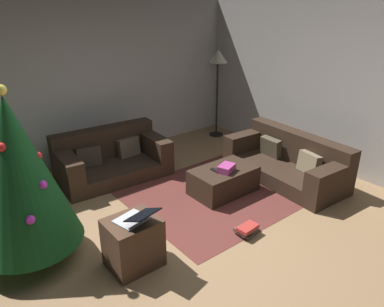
{
  "coord_description": "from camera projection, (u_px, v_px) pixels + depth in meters",
  "views": [
    {
      "loc": [
        -2.1,
        -2.61,
        2.56
      ],
      "look_at": [
        0.57,
        0.73,
        0.75
      ],
      "focal_mm": 33.86,
      "sensor_mm": 36.0,
      "label": 1
    }
  ],
  "objects": [
    {
      "name": "ottoman",
      "position": [
        223.0,
        180.0,
        5.19
      ],
      "size": [
        0.93,
        0.57,
        0.37
      ],
      "primitive_type": "cube",
      "color": "#332319",
      "rests_on": "ground_plane"
    },
    {
      "name": "area_rug",
      "position": [
        223.0,
        192.0,
        5.26
      ],
      "size": [
        2.6,
        2.0,
        0.01
      ],
      "primitive_type": "cube",
      "color": "brown",
      "rests_on": "ground_plane"
    },
    {
      "name": "tv_remote",
      "position": [
        215.0,
        171.0,
        5.04
      ],
      "size": [
        0.06,
        0.16,
        0.02
      ],
      "primitive_type": "cube",
      "rotation": [
        0.0,
        0.0,
        -0.04
      ],
      "color": "black",
      "rests_on": "ottoman"
    },
    {
      "name": "ground_plane",
      "position": [
        193.0,
        247.0,
        4.08
      ],
      "size": [
        6.4,
        6.4,
        0.0
      ],
      "primitive_type": "plane",
      "color": "#93704C"
    },
    {
      "name": "corner_partition",
      "position": [
        358.0,
        93.0,
        5.38
      ],
      "size": [
        0.12,
        6.4,
        2.6
      ],
      "primitive_type": "cube",
      "color": "#B5B0AB",
      "rests_on": "ground_plane"
    },
    {
      "name": "christmas_tree",
      "position": [
        18.0,
        173.0,
        3.51
      ],
      "size": [
        1.07,
        1.07,
        1.88
      ],
      "color": "brown",
      "rests_on": "ground_plane"
    },
    {
      "name": "laptop",
      "position": [
        136.0,
        218.0,
        3.55
      ],
      "size": [
        0.39,
        0.47,
        0.19
      ],
      "color": "silver",
      "rests_on": "side_table"
    },
    {
      "name": "corner_lamp",
      "position": [
        218.0,
        63.0,
        6.92
      ],
      "size": [
        0.36,
        0.36,
        1.71
      ],
      "color": "black",
      "rests_on": "ground_plane"
    },
    {
      "name": "gift_box",
      "position": [
        226.0,
        168.0,
        5.02
      ],
      "size": [
        0.3,
        0.25,
        0.1
      ],
      "primitive_type": "cube",
      "rotation": [
        0.0,
        0.0,
        0.36
      ],
      "color": "#B23F8C",
      "rests_on": "ottoman"
    },
    {
      "name": "couch_left",
      "position": [
        111.0,
        158.0,
        5.68
      ],
      "size": [
        1.71,
        1.04,
        0.72
      ],
      "rotation": [
        0.0,
        0.0,
        3.07
      ],
      "color": "#332319",
      "rests_on": "ground_plane"
    },
    {
      "name": "book_stack",
      "position": [
        247.0,
        230.0,
        4.28
      ],
      "size": [
        0.32,
        0.23,
        0.13
      ],
      "color": "#4C423D",
      "rests_on": "ground_plane"
    },
    {
      "name": "rear_partition",
      "position": [
        71.0,
        85.0,
        5.84
      ],
      "size": [
        6.4,
        0.12,
        2.6
      ],
      "primitive_type": "cube",
      "color": "#BCB7B2",
      "rests_on": "ground_plane"
    },
    {
      "name": "side_table",
      "position": [
        133.0,
        243.0,
        3.71
      ],
      "size": [
        0.52,
        0.44,
        0.54
      ],
      "primitive_type": "cube",
      "color": "#4C3323",
      "rests_on": "ground_plane"
    },
    {
      "name": "couch_right",
      "position": [
        288.0,
        161.0,
        5.6
      ],
      "size": [
        0.98,
        1.95,
        0.69
      ],
      "rotation": [
        0.0,
        0.0,
        1.5
      ],
      "color": "#332319",
      "rests_on": "ground_plane"
    }
  ]
}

